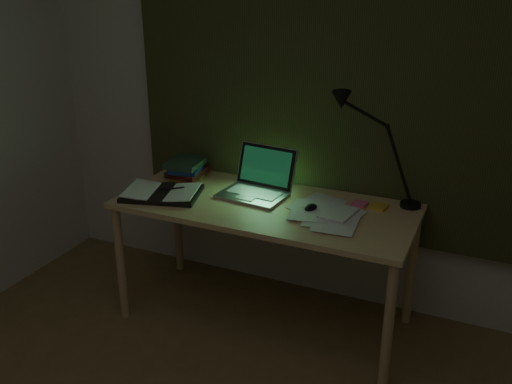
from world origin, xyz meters
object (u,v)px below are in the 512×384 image
at_px(desk, 265,263).
at_px(desk_lamp, 416,153).
at_px(book_stack, 187,169).
at_px(laptop, 252,175).
at_px(loose_papers, 330,211).
at_px(open_textbook, 162,193).

distance_m(desk, desk_lamp, 0.99).
bearing_deg(book_stack, laptop, -12.12).
xyz_separation_m(laptop, loose_papers, (0.45, -0.03, -0.12)).
distance_m(desk, open_textbook, 0.68).
xyz_separation_m(laptop, book_stack, (-0.46, 0.10, -0.07)).
bearing_deg(book_stack, open_textbook, -88.39).
distance_m(desk, loose_papers, 0.50).
relative_size(laptop, desk_lamp, 0.67).
distance_m(book_stack, loose_papers, 0.92).
bearing_deg(desk_lamp, open_textbook, -152.12).
distance_m(laptop, desk_lamp, 0.85).
relative_size(desk, loose_papers, 4.51).
height_order(laptop, open_textbook, laptop).
bearing_deg(desk_lamp, laptop, -154.84).
xyz_separation_m(open_textbook, book_stack, (-0.01, 0.28, 0.04)).
xyz_separation_m(desk, desk_lamp, (0.70, 0.27, 0.64)).
height_order(book_stack, loose_papers, book_stack).
xyz_separation_m(book_stack, desk_lamp, (1.26, 0.11, 0.23)).
xyz_separation_m(desk, loose_papers, (0.34, 0.03, 0.36)).
relative_size(desk, open_textbook, 3.88).
bearing_deg(open_textbook, loose_papers, -5.70).
distance_m(desk, book_stack, 0.72).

